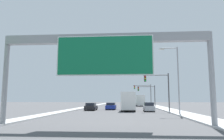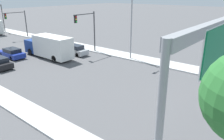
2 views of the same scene
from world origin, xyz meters
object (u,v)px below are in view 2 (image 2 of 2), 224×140
street_lamp_right (130,22)px  car_far_center (12,53)px  truck_box_primary (49,47)px  traffic_light_mid_block (19,20)px  car_near_right (75,50)px  traffic_light_near_intersection (88,26)px  sign_gantry (217,41)px

street_lamp_right → car_far_center: bearing=125.3°
truck_box_primary → traffic_light_mid_block: bearing=73.2°
car_near_right → car_far_center: car_near_right is taller
car_far_center → truck_box_primary: truck_box_primary is taller
car_near_right → traffic_light_near_intersection: size_ratio=0.68×
truck_box_primary → traffic_light_near_intersection: 6.65m
street_lamp_right → sign_gantry: bearing=-122.3°
truck_box_primary → traffic_light_near_intersection: size_ratio=1.40×
car_far_center → street_lamp_right: size_ratio=0.51×
car_far_center → traffic_light_near_intersection: size_ratio=0.73×
sign_gantry → street_lamp_right: bearing=57.7°
car_far_center → street_lamp_right: street_lamp_right is taller
traffic_light_near_intersection → traffic_light_mid_block: size_ratio=1.15×
truck_box_primary → traffic_light_mid_block: 18.10m
car_near_right → car_far_center: 9.29m
sign_gantry → traffic_light_mid_block: bearing=80.2°
car_far_center → traffic_light_near_intersection: bearing=-39.1°
truck_box_primary → traffic_light_near_intersection: bearing=-27.2°
car_near_right → traffic_light_mid_block: bearing=84.9°
car_near_right → traffic_light_near_intersection: bearing=-30.8°
car_near_right → street_lamp_right: 9.84m
traffic_light_mid_block → street_lamp_right: (1.38, -26.95, 1.58)m
street_lamp_right → car_near_right: bearing=110.8°
car_near_right → car_far_center: (-7.00, 6.11, -0.06)m
traffic_light_mid_block → car_near_right: bearing=-95.1°
traffic_light_near_intersection → street_lamp_right: 7.12m
car_far_center → traffic_light_near_intersection: 12.07m
traffic_light_mid_block → street_lamp_right: street_lamp_right is taller
sign_gantry → street_lamp_right: street_lamp_right is taller
sign_gantry → traffic_light_near_intersection: bearing=70.4°
truck_box_primary → traffic_light_near_intersection: (5.43, -2.79, 2.63)m
truck_box_primary → street_lamp_right: size_ratio=0.97×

